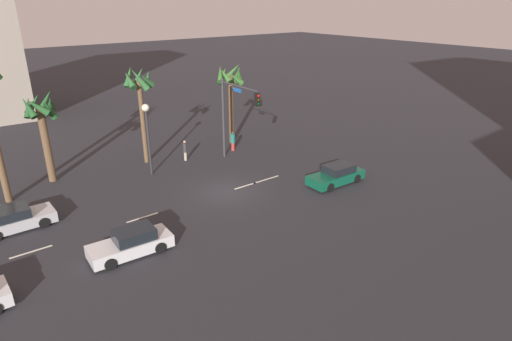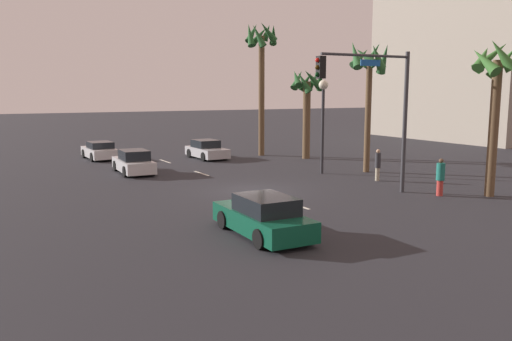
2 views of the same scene
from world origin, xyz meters
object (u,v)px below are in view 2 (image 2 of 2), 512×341
Objects in this scene: car_0 at (263,217)px; car_1 at (207,150)px; car_2 at (100,151)px; pedestrian_0 at (440,176)px; car_3 at (134,163)px; streetlamp at (323,108)px; pedestrian_1 at (378,164)px; traffic_signal at (378,98)px; palm_tree_0 at (499,76)px; palm_tree_2 at (307,93)px; palm_tree_3 at (261,55)px; palm_tree_1 at (369,70)px; building_2 at (474,32)px.

car_0 reaches higher than car_1.
car_1 is 1.01× the size of car_2.
pedestrian_0 is (21.69, 10.71, 0.32)m from car_2.
car_3 is at bearing 1.50° from car_2.
car_0 is 1.08× the size of car_1.
streetlamp is 4.80m from pedestrian_1.
traffic_signal reaches higher than pedestrian_1.
traffic_signal reaches higher than car_3.
car_0 is at bearing -87.37° from palm_tree_0.
palm_tree_0 is at bearing -2.09° from palm_tree_2.
streetlamp is 10.44m from palm_tree_3.
palm_tree_2 is at bearing 152.44° from streetlamp.
car_1 is at bearing -151.88° from palm_tree_1.
pedestrian_1 is at bearing 49.59° from car_3.
car_1 is 0.52× the size of palm_tree_1.
building_2 is (-2.47, 26.96, 3.47)m from palm_tree_3.
pedestrian_0 is 0.24× the size of palm_tree_0.
palm_tree_1 reaches higher than car_3.
palm_tree_1 is at bearing 126.10° from car_0.
building_2 is (-5.76, 25.01, 6.28)m from palm_tree_2.
car_0 is 0.20× the size of building_2.
car_0 is 14.48m from streetlamp.
car_1 is 8.01m from car_3.
car_3 is 2.49× the size of pedestrian_0.
car_3 is at bearing 179.39° from car_0.
building_2 is at bearing 120.01° from pedestrian_1.
car_1 is at bearing 161.01° from car_0.
car_0 is at bearing -29.86° from palm_tree_3.
car_2 is at bearing -147.08° from pedestrian_1.
palm_tree_2 reaches higher than car_1.
pedestrian_0 is 0.08× the size of building_2.
palm_tree_3 reaches higher than car_3.
palm_tree_0 is at bearing 92.63° from car_0.
car_3 is at bearing -142.82° from pedestrian_0.
building_2 reaches higher than car_2.
streetlamp is 8.75m from pedestrian_0.
building_2 is (-22.18, 38.27, 10.41)m from car_0.
car_0 is 21.51m from palm_tree_2.
car_1 is 8.42m from palm_tree_2.
palm_tree_0 is (2.84, 4.58, 1.02)m from traffic_signal.
car_1 is at bearing -94.17° from palm_tree_3.
car_0 is 0.57× the size of palm_tree_1.
palm_tree_1 is at bearing -4.81° from palm_tree_2.
palm_tree_0 reaches higher than pedestrian_0.
building_2 is at bearing 93.92° from car_1.
pedestrian_0 reaches higher than car_3.
palm_tree_0 is at bearing 15.84° from pedestrian_1.
building_2 is (-2.15, 31.38, 10.42)m from car_1.
car_3 is 0.20× the size of building_2.
car_0 is 0.44× the size of palm_tree_3.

